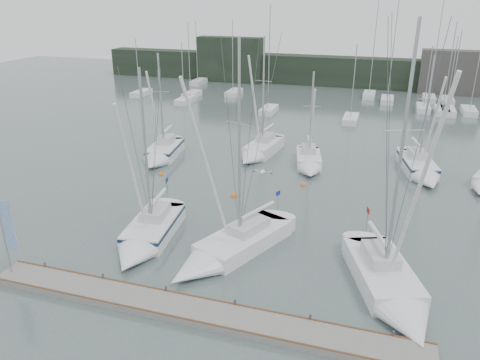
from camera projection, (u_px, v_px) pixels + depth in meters
name	position (u px, v px, depth m)	size (l,w,h in m)	color
ground	(225.00, 265.00, 28.96)	(160.00, 160.00, 0.00)	#4E5F5C
dock	(193.00, 311.00, 24.47)	(24.00, 2.00, 0.40)	slate
far_treeline	(341.00, 71.00, 82.77)	(90.00, 4.00, 5.00)	black
far_building_left	(230.00, 60.00, 86.06)	(12.00, 3.00, 8.00)	black
far_building_right	(453.00, 72.00, 75.56)	(10.00, 3.00, 7.00)	#423F3C
mast_forest	(365.00, 103.00, 68.69)	(61.16, 25.01, 14.88)	silver
sailboat_near_left	(146.00, 238.00, 30.97)	(3.74, 8.88, 12.46)	silver
sailboat_near_center	(222.00, 253.00, 29.34)	(6.52, 10.16, 14.46)	silver
sailboat_near_right	(393.00, 294.00, 25.25)	(5.95, 9.62, 15.71)	silver
sailboat_mid_a	(161.00, 154.00, 46.65)	(3.63, 7.80, 11.17)	silver
sailboat_mid_b	(258.00, 152.00, 47.58)	(3.45, 8.19, 12.56)	silver
sailboat_mid_c	(309.00, 164.00, 44.32)	(3.59, 6.78, 9.75)	silver
sailboat_mid_d	(421.00, 170.00, 42.64)	(4.30, 8.77, 11.52)	silver
buoy_a	(234.00, 196.00, 38.62)	(0.59, 0.59, 0.59)	orange
buoy_b	(303.00, 185.00, 40.77)	(0.51, 0.51, 0.51)	orange
buoy_c	(161.00, 175.00, 43.18)	(0.49, 0.49, 0.49)	orange
dock_banner	(7.00, 230.00, 26.48)	(0.69, 0.27, 4.70)	#9EA0A5
seagull	(263.00, 172.00, 25.30)	(1.01, 0.45, 0.20)	white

